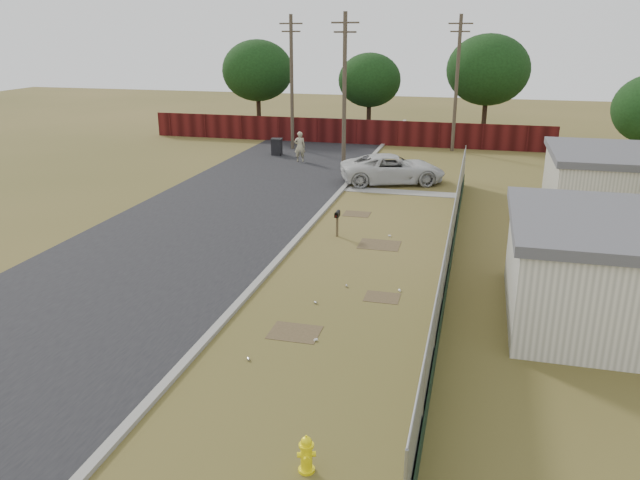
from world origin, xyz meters
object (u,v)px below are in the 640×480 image
(mailbox, at_px, (337,216))
(trash_bin, at_px, (277,147))
(fire_hydrant, at_px, (306,455))
(pickup_truck, at_px, (393,169))
(pedestrian, at_px, (300,147))

(mailbox, distance_m, trash_bin, 17.74)
(mailbox, bearing_deg, fire_hydrant, -79.45)
(pickup_truck, distance_m, trash_bin, 10.59)
(fire_hydrant, distance_m, pedestrian, 29.46)
(mailbox, bearing_deg, trash_bin, 116.14)
(pickup_truck, bearing_deg, mailbox, 155.25)
(fire_hydrant, distance_m, trash_bin, 31.80)
(pickup_truck, bearing_deg, fire_hydrant, 164.47)
(pedestrian, xyz_separation_m, trash_bin, (-2.13, 1.78, -0.39))
(fire_hydrant, relative_size, pickup_truck, 0.14)
(fire_hydrant, height_order, trash_bin, trash_bin)
(fire_hydrant, xyz_separation_m, trash_bin, (-10.44, 30.04, 0.19))
(pedestrian, relative_size, trash_bin, 1.74)
(pedestrian, distance_m, trash_bin, 2.81)
(mailbox, xyz_separation_m, pedestrian, (-5.68, 14.14, 0.11))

